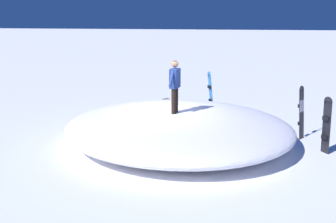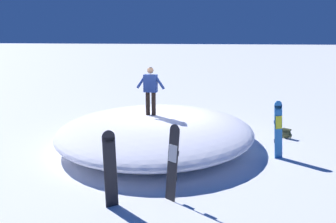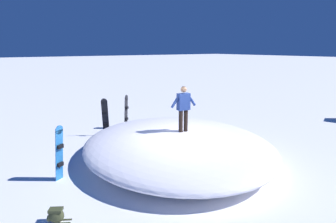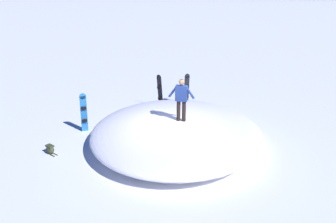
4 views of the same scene
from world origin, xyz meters
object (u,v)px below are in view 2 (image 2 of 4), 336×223
snowboard_secondary_upright (110,168)px  snowboarder_standing (151,88)px  snowboard_primary_upright (173,161)px  backpack_near (286,133)px  snowboard_tertiary_upright (278,129)px

snowboard_secondary_upright → snowboarder_standing: bearing=0.7°
snowboard_primary_upright → snowboard_secondary_upright: 1.34m
snowboarder_standing → backpack_near: 5.00m
snowboard_primary_upright → snowboard_tertiary_upright: snowboard_primary_upright is taller
snowboarder_standing → snowboard_primary_upright: bearing=-161.1°
snowboard_tertiary_upright → snowboarder_standing: bearing=80.1°
snowboarder_standing → snowboard_tertiary_upright: 4.11m
backpack_near → snowboard_secondary_upright: bearing=141.1°
snowboard_primary_upright → snowboard_secondary_upright: (-0.49, 1.24, -0.03)m
snowboarder_standing → snowboard_tertiary_upright: snowboarder_standing is taller
backpack_near → snowboarder_standing: bearing=105.7°
snowboarder_standing → snowboard_primary_upright: (-3.79, -1.30, -0.97)m
backpack_near → snowboard_primary_upright: bearing=147.4°
snowboarder_standing → snowboard_secondary_upright: 4.40m
snowboard_secondary_upright → snowboard_tertiary_upright: snowboard_tertiary_upright is taller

